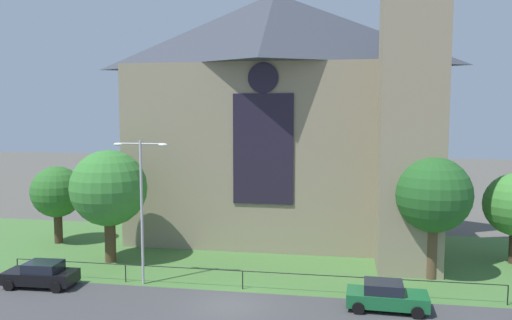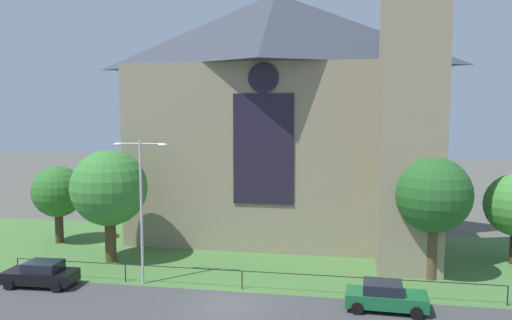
# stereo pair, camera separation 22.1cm
# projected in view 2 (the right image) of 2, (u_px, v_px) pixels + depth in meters

# --- Properties ---
(ground) EXTENTS (160.00, 160.00, 0.00)m
(ground) POSITION_uv_depth(u_px,v_px,m) (259.00, 254.00, 37.63)
(ground) COLOR #56544C
(road_asphalt) EXTENTS (120.00, 8.00, 0.01)m
(road_asphalt) POSITION_uv_depth(u_px,v_px,m) (219.00, 319.00, 25.88)
(road_asphalt) COLOR #424244
(road_asphalt) RESTS_ON ground
(grass_verge) EXTENTS (120.00, 20.00, 0.01)m
(grass_verge) POSITION_uv_depth(u_px,v_px,m) (255.00, 262.00, 35.67)
(grass_verge) COLOR #477538
(grass_verge) RESTS_ON ground
(church_building) EXTENTS (23.20, 16.20, 26.00)m
(church_building) POSITION_uv_depth(u_px,v_px,m) (283.00, 113.00, 41.95)
(church_building) COLOR gray
(church_building) RESTS_ON ground
(iron_railing) EXTENTS (29.31, 0.07, 1.13)m
(iron_railing) POSITION_uv_depth(u_px,v_px,m) (242.00, 273.00, 30.15)
(iron_railing) COLOR black
(iron_railing) RESTS_ON ground
(tree_left_far) EXTENTS (4.03, 4.03, 6.13)m
(tree_left_far) POSITION_uv_depth(u_px,v_px,m) (58.00, 192.00, 40.48)
(tree_left_far) COLOR #423021
(tree_left_far) RESTS_ON ground
(tree_right_near) EXTENTS (4.70, 4.70, 7.67)m
(tree_right_near) POSITION_uv_depth(u_px,v_px,m) (433.00, 196.00, 31.65)
(tree_right_near) COLOR brown
(tree_right_near) RESTS_ON ground
(tree_left_near) EXTENTS (5.24, 5.24, 7.81)m
(tree_left_near) POSITION_uv_depth(u_px,v_px,m) (109.00, 188.00, 35.30)
(tree_left_near) COLOR #4C3823
(tree_left_near) RESTS_ON ground
(streetlamp_near) EXTENTS (3.37, 0.26, 8.73)m
(streetlamp_near) POSITION_uv_depth(u_px,v_px,m) (141.00, 194.00, 30.68)
(streetlamp_near) COLOR #B2B2B7
(streetlamp_near) RESTS_ON ground
(parked_car_black) EXTENTS (4.26, 2.15, 1.51)m
(parked_car_black) POSITION_uv_depth(u_px,v_px,m) (41.00, 274.00, 30.70)
(parked_car_black) COLOR black
(parked_car_black) RESTS_ON ground
(parked_car_green) EXTENTS (4.27, 2.15, 1.51)m
(parked_car_green) POSITION_uv_depth(u_px,v_px,m) (385.00, 296.00, 27.01)
(parked_car_green) COLOR #196033
(parked_car_green) RESTS_ON ground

